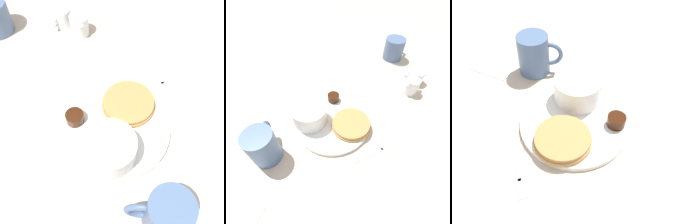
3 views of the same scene
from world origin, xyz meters
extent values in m
plane|color=#C6B299|center=(0.00, 0.00, 0.00)|extent=(4.00, 4.00, 0.00)
cylinder|color=white|center=(0.00, 0.00, 0.01)|extent=(0.23, 0.23, 0.01)
cylinder|color=#B78447|center=(-0.01, -0.06, 0.02)|extent=(0.12, 0.12, 0.01)
cylinder|color=#B78447|center=(-0.01, -0.06, 0.03)|extent=(0.11, 0.11, 0.01)
cylinder|color=white|center=(-0.01, 0.07, 0.04)|extent=(0.10, 0.10, 0.06)
cylinder|color=white|center=(-0.01, 0.07, 0.07)|extent=(0.09, 0.09, 0.01)
cylinder|color=#38190A|center=(0.09, 0.01, 0.02)|extent=(0.04, 0.04, 0.02)
cylinder|color=white|center=(0.00, 0.08, 0.02)|extent=(0.05, 0.05, 0.02)
sphere|color=white|center=(0.00, 0.08, 0.04)|extent=(0.03, 0.03, 0.03)
cylinder|color=slate|center=(-0.14, 0.15, 0.05)|extent=(0.08, 0.08, 0.10)
torus|color=slate|center=(-0.10, 0.16, 0.05)|extent=(0.06, 0.02, 0.06)
cube|color=silver|center=(-0.10, -0.11, 0.00)|extent=(0.07, 0.10, 0.00)
cube|color=silver|center=(-0.06, -0.17, 0.00)|extent=(0.04, 0.04, 0.00)
cube|color=white|center=(-0.24, 0.15, 0.00)|extent=(0.12, 0.10, 0.00)
camera|label=1|loc=(-0.08, 0.28, 0.53)|focal=45.00mm
camera|label=2|loc=(-0.32, -0.07, 0.45)|focal=28.00mm
camera|label=3|loc=(0.07, -0.38, 0.47)|focal=45.00mm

